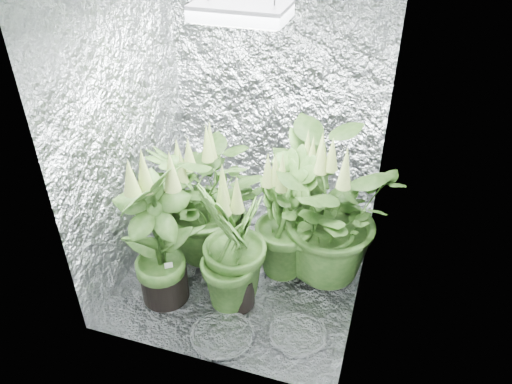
{
  "coord_description": "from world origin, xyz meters",
  "views": [
    {
      "loc": [
        0.88,
        -2.51,
        2.51
      ],
      "look_at": [
        0.08,
        0.0,
        0.71
      ],
      "focal_mm": 35.0,
      "sensor_mm": 36.0,
      "label": 1
    }
  ],
  "objects_px": {
    "plant_a": "(209,199)",
    "plant_c": "(285,218)",
    "plant_f": "(158,235)",
    "plant_e": "(325,215)",
    "plant_g": "(233,247)",
    "plant_d": "(177,205)",
    "plant_b": "(302,198)",
    "circulation_fan": "(340,226)",
    "grow_lamp": "(241,12)"
  },
  "relations": [
    {
      "from": "plant_b",
      "to": "plant_g",
      "type": "bearing_deg",
      "value": -113.04
    },
    {
      "from": "plant_a",
      "to": "circulation_fan",
      "type": "distance_m",
      "value": 1.03
    },
    {
      "from": "circulation_fan",
      "to": "grow_lamp",
      "type": "bearing_deg",
      "value": -150.96
    },
    {
      "from": "plant_g",
      "to": "plant_d",
      "type": "bearing_deg",
      "value": 145.75
    },
    {
      "from": "plant_d",
      "to": "plant_e",
      "type": "xyz_separation_m",
      "value": [
        1.05,
        0.05,
        0.11
      ]
    },
    {
      "from": "plant_c",
      "to": "plant_d",
      "type": "xyz_separation_m",
      "value": [
        -0.79,
        -0.03,
        -0.04
      ]
    },
    {
      "from": "grow_lamp",
      "to": "plant_g",
      "type": "bearing_deg",
      "value": -84.71
    },
    {
      "from": "plant_b",
      "to": "plant_f",
      "type": "relative_size",
      "value": 0.89
    },
    {
      "from": "plant_a",
      "to": "plant_d",
      "type": "xyz_separation_m",
      "value": [
        -0.24,
        -0.03,
        -0.08
      ]
    },
    {
      "from": "plant_a",
      "to": "grow_lamp",
      "type": "bearing_deg",
      "value": -20.51
    },
    {
      "from": "circulation_fan",
      "to": "plant_e",
      "type": "bearing_deg",
      "value": -112.92
    },
    {
      "from": "circulation_fan",
      "to": "plant_f",
      "type": "bearing_deg",
      "value": -150.65
    },
    {
      "from": "plant_e",
      "to": "plant_f",
      "type": "height_order",
      "value": "plant_f"
    },
    {
      "from": "plant_a",
      "to": "plant_b",
      "type": "bearing_deg",
      "value": 22.14
    },
    {
      "from": "plant_d",
      "to": "plant_g",
      "type": "relative_size",
      "value": 0.88
    },
    {
      "from": "grow_lamp",
      "to": "plant_d",
      "type": "xyz_separation_m",
      "value": [
        -0.54,
        0.09,
        -1.41
      ]
    },
    {
      "from": "plant_f",
      "to": "circulation_fan",
      "type": "xyz_separation_m",
      "value": [
        1.02,
        0.91,
        -0.37
      ]
    },
    {
      "from": "plant_b",
      "to": "plant_a",
      "type": "bearing_deg",
      "value": -157.86
    },
    {
      "from": "plant_b",
      "to": "plant_d",
      "type": "relative_size",
      "value": 1.13
    },
    {
      "from": "plant_d",
      "to": "circulation_fan",
      "type": "xyz_separation_m",
      "value": [
        1.12,
        0.43,
        -0.25
      ]
    },
    {
      "from": "grow_lamp",
      "to": "plant_b",
      "type": "distance_m",
      "value": 1.44
    },
    {
      "from": "circulation_fan",
      "to": "plant_d",
      "type": "bearing_deg",
      "value": -171.44
    },
    {
      "from": "plant_a",
      "to": "circulation_fan",
      "type": "height_order",
      "value": "plant_a"
    },
    {
      "from": "plant_c",
      "to": "plant_e",
      "type": "bearing_deg",
      "value": 4.57
    },
    {
      "from": "plant_f",
      "to": "plant_g",
      "type": "height_order",
      "value": "plant_f"
    },
    {
      "from": "plant_b",
      "to": "plant_c",
      "type": "relative_size",
      "value": 1.04
    },
    {
      "from": "plant_f",
      "to": "circulation_fan",
      "type": "bearing_deg",
      "value": 41.58
    },
    {
      "from": "plant_b",
      "to": "plant_e",
      "type": "relative_size",
      "value": 0.93
    },
    {
      "from": "plant_e",
      "to": "plant_g",
      "type": "relative_size",
      "value": 1.07
    },
    {
      "from": "plant_e",
      "to": "plant_g",
      "type": "xyz_separation_m",
      "value": [
        -0.49,
        -0.44,
        -0.05
      ]
    },
    {
      "from": "plant_a",
      "to": "plant_f",
      "type": "bearing_deg",
      "value": -104.83
    },
    {
      "from": "plant_g",
      "to": "circulation_fan",
      "type": "relative_size",
      "value": 2.68
    },
    {
      "from": "plant_b",
      "to": "plant_g",
      "type": "xyz_separation_m",
      "value": [
        -0.28,
        -0.66,
        0.01
      ]
    },
    {
      "from": "plant_a",
      "to": "plant_f",
      "type": "height_order",
      "value": "plant_f"
    },
    {
      "from": "plant_c",
      "to": "plant_f",
      "type": "distance_m",
      "value": 0.86
    },
    {
      "from": "grow_lamp",
      "to": "plant_b",
      "type": "relative_size",
      "value": 0.48
    },
    {
      "from": "circulation_fan",
      "to": "plant_b",
      "type": "bearing_deg",
      "value": -163.43
    },
    {
      "from": "plant_d",
      "to": "circulation_fan",
      "type": "height_order",
      "value": "plant_d"
    },
    {
      "from": "plant_d",
      "to": "plant_g",
      "type": "height_order",
      "value": "plant_g"
    },
    {
      "from": "plant_b",
      "to": "plant_g",
      "type": "relative_size",
      "value": 1.0
    },
    {
      "from": "grow_lamp",
      "to": "plant_d",
      "type": "height_order",
      "value": "grow_lamp"
    },
    {
      "from": "plant_d",
      "to": "plant_g",
      "type": "xyz_separation_m",
      "value": [
        0.57,
        -0.39,
        0.06
      ]
    },
    {
      "from": "plant_d",
      "to": "plant_a",
      "type": "bearing_deg",
      "value": 6.44
    },
    {
      "from": "plant_c",
      "to": "circulation_fan",
      "type": "distance_m",
      "value": 0.6
    },
    {
      "from": "plant_c",
      "to": "grow_lamp",
      "type": "bearing_deg",
      "value": -154.81
    },
    {
      "from": "plant_a",
      "to": "plant_c",
      "type": "relative_size",
      "value": 1.05
    },
    {
      "from": "grow_lamp",
      "to": "plant_a",
      "type": "height_order",
      "value": "grow_lamp"
    },
    {
      "from": "plant_e",
      "to": "circulation_fan",
      "type": "height_order",
      "value": "plant_e"
    },
    {
      "from": "plant_d",
      "to": "plant_b",
      "type": "bearing_deg",
      "value": 17.98
    },
    {
      "from": "plant_a",
      "to": "plant_d",
      "type": "bearing_deg",
      "value": -173.56
    }
  ]
}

